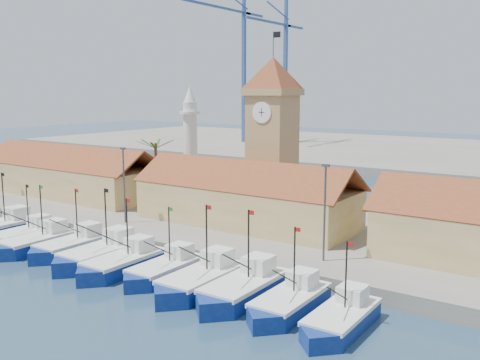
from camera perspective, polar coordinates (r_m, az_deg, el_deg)
The scene contains 21 objects.
ground at distance 49.78m, azimuth -12.52°, elevation -10.74°, with size 400.00×400.00×0.00m, color navy.
quay at distance 67.44m, azimuth 2.51°, elevation -4.51°, with size 140.00×32.00×1.50m, color gray.
terminal at distance 146.66m, azimuth 20.57°, elevation 2.55°, with size 240.00×80.00×2.00m, color gray.
boat_1 at distance 65.89m, azimuth -22.16°, elevation -5.57°, with size 3.36×9.20×6.96m.
boat_2 at distance 62.12m, azimuth -20.94°, elevation -6.34°, with size 3.60×9.86×7.46m.
boat_3 at distance 59.56m, azimuth -17.55°, elevation -6.83°, with size 3.52×9.63×7.29m.
boat_4 at distance 55.57m, azimuth -14.72°, elevation -7.79°, with size 3.82×10.48×7.93m.
boat_5 at distance 52.49m, azimuth -12.54°, elevation -8.79°, with size 3.58×9.82×7.43m.
boat_6 at distance 50.12m, azimuth -8.13°, elevation -9.59°, with size 3.36×9.20×6.96m.
boat_7 at distance 46.88m, azimuth -4.26°, elevation -10.76°, with size 3.78×10.37×7.84m.
boat_8 at distance 44.87m, azimuth 0.22°, elevation -11.68°, with size 3.79×10.37×7.85m.
boat_9 at distance 42.61m, azimuth 5.19°, elevation -13.01°, with size 3.41×9.34×7.06m.
boat_10 at distance 40.30m, azimuth 10.61°, elevation -14.55°, with size 3.27×8.95×6.78m.
hall_left at distance 85.18m, azimuth -17.59°, elevation 0.20°, with size 31.20×10.13×7.61m.
hall_center at distance 63.44m, azimuth 0.62°, elevation -2.40°, with size 27.04×10.13×7.61m.
clock_tower at distance 67.36m, azimuth 3.48°, elevation 5.13°, with size 5.80×5.80×22.70m.
minaret at distance 77.84m, azimuth -5.31°, elevation 4.03°, with size 3.00×3.00×16.30m.
palm_tree at distance 80.04m, azimuth -8.95°, elevation 1.59°, with size 5.60×5.03×8.39m.
lamp_posts at distance 56.30m, azimuth -3.48°, elevation -1.34°, with size 80.70×0.25×9.03m.
crane_blue_far at distance 159.80m, azimuth -0.00°, elevation 13.28°, with size 1.00×37.64×45.72m.
crane_blue_near at distance 159.83m, azimuth 4.66°, elevation 12.31°, with size 1.00×30.71×42.03m.
Camera 1 is at (34.48, -31.65, 16.94)m, focal length 40.00 mm.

